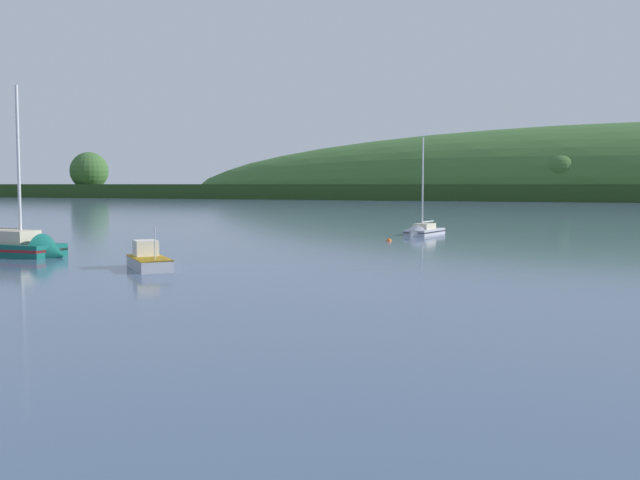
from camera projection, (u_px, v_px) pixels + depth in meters
sailboat_near_mooring at (22, 251)px, 51.87m from camera, size 8.46×3.76×12.90m
sailboat_midwater_white at (422, 234)px, 73.25m from camera, size 2.37×6.28×10.45m
fishing_boat_moored at (148, 262)px, 44.40m from camera, size 5.10×4.57×3.14m
mooring_buoy_midchannel at (389, 241)px, 65.64m from camera, size 0.47×0.47×0.55m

